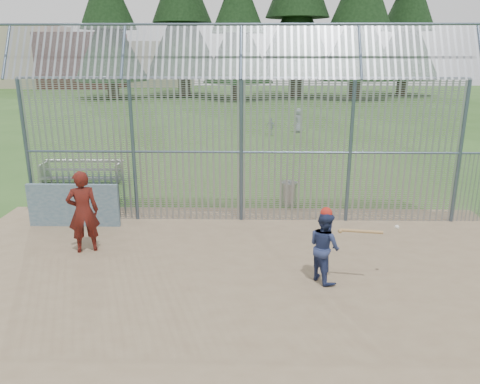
{
  "coord_description": "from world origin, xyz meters",
  "views": [
    {
      "loc": [
        0.25,
        -9.18,
        4.67
      ],
      "look_at": [
        0.0,
        2.0,
        1.3
      ],
      "focal_mm": 35.0,
      "sensor_mm": 36.0,
      "label": 1
    }
  ],
  "objects_px": {
    "batter": "(324,247)",
    "dugout_wall": "(74,205)",
    "bleacher": "(82,170)",
    "onlooker": "(83,212)",
    "trash_can": "(288,193)"
  },
  "relations": [
    {
      "from": "batter",
      "to": "dugout_wall",
      "type": "bearing_deg",
      "value": 35.08
    },
    {
      "from": "dugout_wall",
      "to": "bleacher",
      "type": "relative_size",
      "value": 0.83
    },
    {
      "from": "batter",
      "to": "onlooker",
      "type": "distance_m",
      "value": 5.7
    },
    {
      "from": "batter",
      "to": "bleacher",
      "type": "distance_m",
      "value": 11.06
    },
    {
      "from": "bleacher",
      "to": "dugout_wall",
      "type": "bearing_deg",
      "value": -73.13
    },
    {
      "from": "dugout_wall",
      "to": "onlooker",
      "type": "relative_size",
      "value": 1.25
    },
    {
      "from": "onlooker",
      "to": "bleacher",
      "type": "relative_size",
      "value": 0.67
    },
    {
      "from": "onlooker",
      "to": "trash_can",
      "type": "relative_size",
      "value": 2.44
    },
    {
      "from": "trash_can",
      "to": "bleacher",
      "type": "xyz_separation_m",
      "value": [
        -7.5,
        2.67,
        0.03
      ]
    },
    {
      "from": "dugout_wall",
      "to": "onlooker",
      "type": "xyz_separation_m",
      "value": [
        0.89,
        -1.68,
        0.4
      ]
    },
    {
      "from": "dugout_wall",
      "to": "batter",
      "type": "height_order",
      "value": "batter"
    },
    {
      "from": "onlooker",
      "to": "bleacher",
      "type": "height_order",
      "value": "onlooker"
    },
    {
      "from": "trash_can",
      "to": "dugout_wall",
      "type": "bearing_deg",
      "value": -161.38
    },
    {
      "from": "bleacher",
      "to": "batter",
      "type": "bearing_deg",
      "value": -44.87
    },
    {
      "from": "batter",
      "to": "trash_can",
      "type": "bearing_deg",
      "value": -25.46
    }
  ]
}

